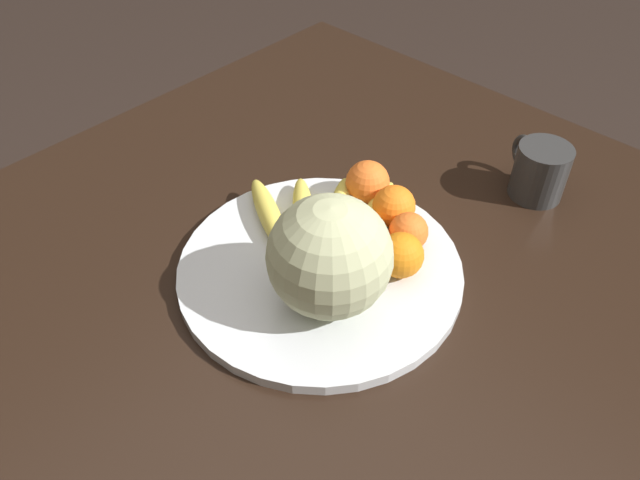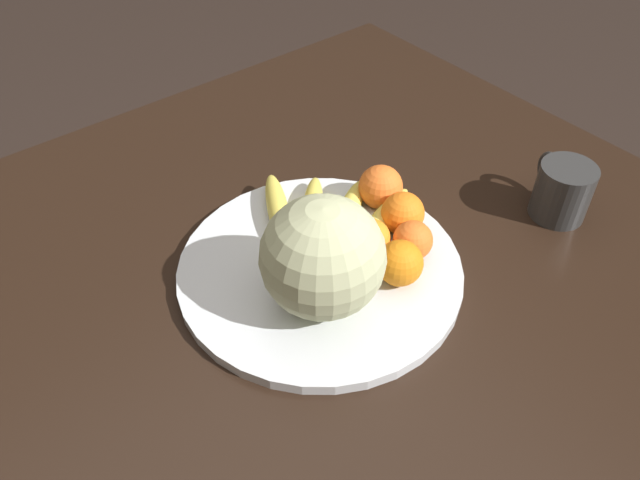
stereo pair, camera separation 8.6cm
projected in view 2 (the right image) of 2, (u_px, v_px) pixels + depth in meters
The scene contains 11 objects.
kitchen_table at pixel (305, 314), 0.98m from camera, with size 1.28×1.12×0.77m.
fruit_bowl at pixel (320, 269), 0.90m from camera, with size 0.41×0.41×0.02m.
melon at pixel (323, 257), 0.79m from camera, with size 0.16×0.16×0.16m.
banana_bunch at pixel (330, 216), 0.95m from camera, with size 0.25×0.25×0.03m.
orange_front_left at pixel (413, 240), 0.89m from camera, with size 0.06×0.06×0.06m.
orange_front_right at pixel (400, 263), 0.85m from camera, with size 0.07×0.07×0.07m.
orange_mid_center at pixel (381, 187), 0.97m from camera, with size 0.07×0.07×0.07m.
orange_back_left at pixel (403, 213), 0.93m from camera, with size 0.07×0.07×0.07m.
orange_back_right at pixel (370, 238), 0.89m from camera, with size 0.06×0.06×0.06m.
produce_tag at pixel (360, 218), 0.97m from camera, with size 0.10×0.09×0.00m.
ceramic_mug at pixel (562, 190), 0.97m from camera, with size 0.09×0.12×0.09m.
Camera 2 is at (0.38, 0.50, 1.43)m, focal length 35.00 mm.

